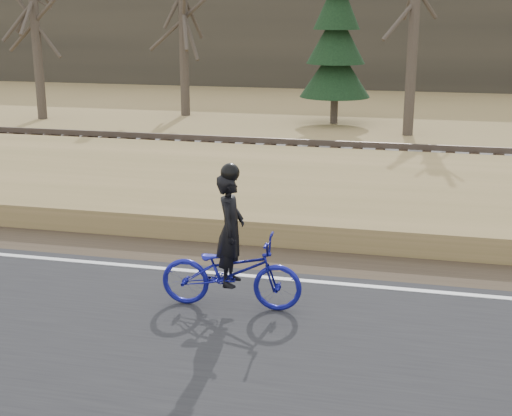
# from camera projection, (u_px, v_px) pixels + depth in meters

# --- Properties ---
(ground) EXTENTS (120.00, 120.00, 0.00)m
(ground) POSITION_uv_depth(u_px,v_px,m) (506.00, 307.00, 10.21)
(ground) COLOR #9A7D4E
(ground) RESTS_ON ground
(edge_line) EXTENTS (120.00, 0.12, 0.01)m
(edge_line) POSITION_uv_depth(u_px,v_px,m) (505.00, 298.00, 10.38)
(edge_line) COLOR silver
(edge_line) RESTS_ON road
(shoulder) EXTENTS (120.00, 1.60, 0.04)m
(shoulder) POSITION_uv_depth(u_px,v_px,m) (499.00, 277.00, 11.33)
(shoulder) COLOR #473A2B
(shoulder) RESTS_ON ground
(embankment) EXTENTS (120.00, 5.00, 0.44)m
(embankment) POSITION_uv_depth(u_px,v_px,m) (486.00, 214.00, 14.08)
(embankment) COLOR #9A7D4E
(embankment) RESTS_ON ground
(ballast) EXTENTS (120.00, 3.00, 0.45)m
(ballast) POSITION_uv_depth(u_px,v_px,m) (475.00, 172.00, 17.64)
(ballast) COLOR slate
(ballast) RESTS_ON ground
(railroad) EXTENTS (120.00, 2.40, 0.29)m
(railroad) POSITION_uv_depth(u_px,v_px,m) (476.00, 160.00, 17.56)
(railroad) COLOR black
(railroad) RESTS_ON ballast
(treeline_backdrop) EXTENTS (120.00, 4.00, 6.00)m
(treeline_backdrop) POSITION_uv_depth(u_px,v_px,m) (456.00, 31.00, 37.50)
(treeline_backdrop) COLOR #383328
(treeline_backdrop) RESTS_ON ground
(cyclist) EXTENTS (2.03, 0.81, 2.08)m
(cyclist) POSITION_uv_depth(u_px,v_px,m) (231.00, 263.00, 9.92)
(cyclist) COLOR navy
(cyclist) RESTS_ON road
(bare_tree_far_left) EXTENTS (0.36, 0.36, 6.50)m
(bare_tree_far_left) POSITION_uv_depth(u_px,v_px,m) (36.00, 33.00, 26.86)
(bare_tree_far_left) COLOR #453C32
(bare_tree_far_left) RESTS_ON ground
(bare_tree_left) EXTENTS (0.36, 0.36, 7.59)m
(bare_tree_left) POSITION_uv_depth(u_px,v_px,m) (183.00, 18.00, 27.62)
(bare_tree_left) COLOR #453C32
(bare_tree_left) RESTS_ON ground
(bare_tree_near_left) EXTENTS (0.36, 0.36, 6.57)m
(bare_tree_near_left) POSITION_uv_depth(u_px,v_px,m) (413.00, 36.00, 23.29)
(bare_tree_near_left) COLOR #453C32
(bare_tree_near_left) RESTS_ON ground
(conifer) EXTENTS (2.60, 2.60, 6.55)m
(conifer) POSITION_uv_depth(u_px,v_px,m) (336.00, 38.00, 25.81)
(conifer) COLOR #453C32
(conifer) RESTS_ON ground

